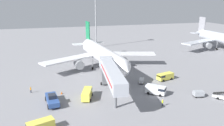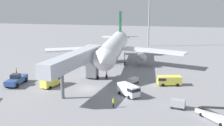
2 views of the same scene
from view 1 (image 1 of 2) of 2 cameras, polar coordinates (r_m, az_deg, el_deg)
ground_plane at (r=57.78m, az=1.74°, el=-8.00°), size 300.00×300.00×0.00m
airplane_at_gate at (r=76.49m, az=-2.76°, el=2.27°), size 41.17×43.08×14.98m
jet_bridge at (r=54.78m, az=-0.36°, el=-2.46°), size 5.96×22.62×8.00m
pushback_tug at (r=54.14m, az=-14.94°, el=-8.92°), size 3.24×7.11×2.54m
service_van_near_left at (r=69.19m, az=13.29°, el=-3.28°), size 5.51×3.20×2.06m
service_van_rear_left at (r=44.46m, az=-17.84°, el=-14.88°), size 5.21×3.43×2.09m
service_van_near_center at (r=55.54m, az=-6.36°, el=-7.69°), size 3.64×5.75×2.21m
service_van_far_center at (r=58.48m, az=11.16°, el=-6.63°), size 4.99×4.95×2.28m
baggage_cart_mid_right at (r=60.02m, az=21.11°, el=-7.27°), size 2.67×1.88×1.58m
baggage_cart_far_right at (r=65.52m, az=7.50°, el=-4.47°), size 2.43×2.99×1.34m
ground_crew_worker_foreground at (r=62.11m, az=-19.94°, el=-6.36°), size 0.38×0.38×1.69m
ground_crew_worker_midground at (r=52.72m, az=12.72°, el=-9.76°), size 0.46×0.46×1.72m
safety_cone_alpha at (r=59.35m, az=-12.68°, el=-7.36°), size 0.47×0.47×0.72m
airplane_background at (r=119.35m, az=26.51°, el=5.48°), size 45.54×43.95×14.34m
apron_light_mast at (r=111.86m, az=-4.20°, el=13.83°), size 2.40×2.40×28.55m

